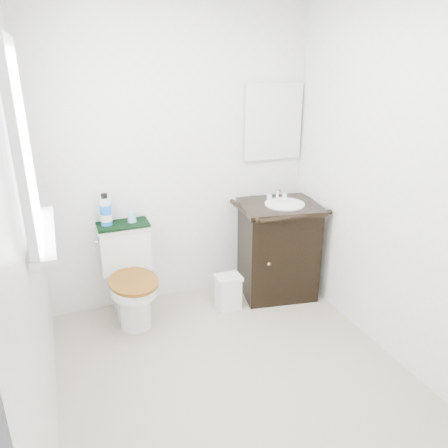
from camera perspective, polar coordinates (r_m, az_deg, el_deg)
floor at (r=3.03m, az=1.59°, el=-19.34°), size 2.40×2.40×0.00m
wall_back at (r=3.52m, az=-5.90°, el=8.46°), size 2.40×0.00×2.40m
wall_front at (r=1.50m, az=20.48°, el=-10.98°), size 2.40×0.00×2.40m
wall_left at (r=2.26m, az=-24.74°, el=-0.72°), size 0.00×2.40×2.40m
wall_right at (r=3.02m, az=21.51°, el=4.95°), size 0.00×2.40×2.40m
window at (r=2.41m, az=-25.10°, el=9.23°), size 0.02×0.70×0.90m
mirror at (r=3.75m, az=6.44°, el=13.09°), size 0.50×0.02×0.60m
toilet at (r=3.52m, az=-12.20°, el=-7.12°), size 0.40×0.63×0.74m
vanity at (r=3.78m, az=7.05°, el=-2.99°), size 0.72×0.64×0.92m
trash_bin at (r=3.63m, az=0.56°, el=-8.85°), size 0.21×0.17×0.30m
towel at (r=3.45m, az=-13.08°, el=-0.06°), size 0.39×0.22×0.02m
mouthwash_bottle at (r=3.42m, az=-15.21°, el=1.68°), size 0.09×0.09×0.25m
cup at (r=3.45m, az=-11.95°, el=0.96°), size 0.07×0.07×0.09m
soap_bar at (r=3.75m, az=6.34°, el=3.38°), size 0.07×0.05×0.02m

